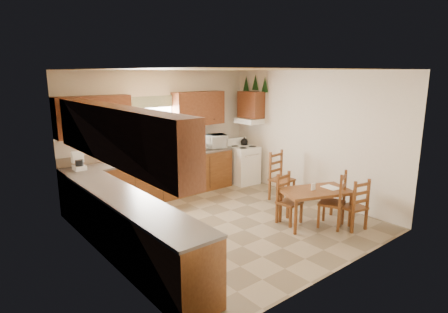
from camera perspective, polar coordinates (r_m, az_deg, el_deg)
floor at (r=6.88m, az=0.62°, el=-9.99°), size 4.50×4.50×0.00m
ceiling at (r=6.35m, az=0.68°, el=13.11°), size 4.50×4.50×0.00m
wall_left at (r=5.36m, az=-18.16°, el=-2.05°), size 4.50×4.50×0.00m
wall_right at (r=8.08m, az=13.00°, el=3.10°), size 4.50×4.50×0.00m
wall_back at (r=8.30m, az=-9.37°, el=3.51°), size 4.50×4.50×0.00m
wall_front at (r=5.01m, az=17.39°, el=-3.01°), size 4.50×4.50×0.00m
lower_cab_back at (r=8.07m, az=-10.37°, el=-3.43°), size 3.75×0.60×0.88m
lower_cab_left at (r=5.63m, az=-14.05°, el=-10.89°), size 0.60×3.60×0.88m
counter_back at (r=7.95m, az=-10.51°, el=-0.25°), size 3.75×0.63×0.04m
counter_left at (r=5.47m, az=-14.31°, el=-6.46°), size 0.63×3.60×0.04m
backsplash at (r=8.18m, az=-11.52°, el=0.86°), size 3.75×0.01×0.18m
upper_cab_back_left at (r=7.44m, az=-19.28°, el=5.83°), size 1.41×0.33×0.75m
upper_cab_back_right at (r=8.56m, az=-3.90°, el=7.33°), size 1.25×0.33×0.75m
upper_cab_left at (r=5.18m, az=-16.24°, el=3.29°), size 0.33×3.60×0.75m
upper_cab_stove at (r=8.99m, az=4.13°, el=7.88°), size 0.33×0.62×0.62m
range_hood at (r=9.00m, az=3.86°, el=5.45°), size 0.44×0.62×0.12m
window_frame at (r=8.11m, az=-11.15°, el=4.64°), size 1.13×0.02×1.18m
window_pane at (r=8.10m, az=-11.14°, el=4.64°), size 1.05×0.01×1.10m
window_valance at (r=8.03m, az=-11.21°, el=8.16°), size 1.19×0.01×0.24m
sink_basin at (r=7.98m, az=-10.05°, el=0.11°), size 0.75×0.45×0.04m
pine_decal_a at (r=8.83m, az=6.25°, el=10.87°), size 0.22×0.22×0.36m
pine_decal_b at (r=9.05m, az=4.79°, el=11.20°), size 0.22×0.22×0.36m
pine_decal_c at (r=9.29m, az=3.39°, el=11.01°), size 0.22×0.22×0.36m
stove at (r=9.11m, az=2.99°, el=-1.32°), size 0.66×0.68×0.89m
coffeemaker at (r=7.27m, az=-21.26°, el=-0.53°), size 0.28×0.31×0.36m
paper_towel at (r=8.23m, az=-6.58°, el=1.53°), size 0.17×0.17×0.30m
toaster at (r=8.45m, az=-3.95°, el=1.41°), size 0.21×0.14×0.16m
microwave at (r=8.73m, az=-1.54°, el=2.30°), size 0.61×0.51×0.31m
dining_table at (r=6.89m, az=13.69°, el=-7.48°), size 1.36×1.07×0.64m
chair_near_left at (r=6.81m, az=16.13°, el=-6.27°), size 0.54×0.53×1.00m
chair_near_right at (r=6.86m, az=19.15°, el=-6.80°), size 0.44×0.43×0.90m
chair_far_left at (r=7.96m, az=8.84°, el=-3.03°), size 0.46×0.44×1.03m
chair_far_right at (r=6.80m, az=9.96°, el=-6.40°), size 0.41×0.39×0.90m
table_paper at (r=6.99m, az=15.98°, el=-4.55°), size 0.26×0.33×0.00m
table_card at (r=6.74m, az=13.44°, el=-4.50°), size 0.09×0.03×0.12m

